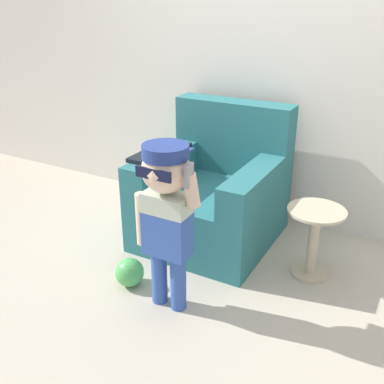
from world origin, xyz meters
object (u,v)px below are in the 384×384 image
Objects in this scene: toy_ball at (130,272)px; person_child at (166,203)px; armchair at (214,193)px; side_table at (314,236)px.

person_child is at bearing -8.05° from toy_ball.
armchair is 0.92m from toy_ball.
toy_ball is (-1.00, -0.69, -0.20)m from side_table.
toy_ball is at bearing -101.55° from armchair.
person_child is 5.43× the size of toy_ball.
toy_ball is (-0.18, -0.87, -0.26)m from armchair.
armchair is 0.84m from side_table.
side_table is (0.67, 0.74, -0.39)m from person_child.
armchair is 0.98m from person_child.
toy_ball is at bearing 171.95° from person_child.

